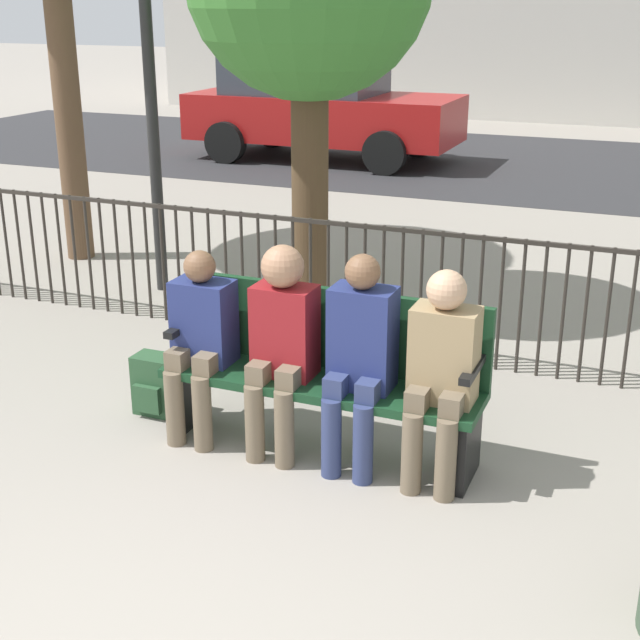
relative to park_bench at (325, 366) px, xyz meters
name	(u,v)px	position (x,y,z in m)	size (l,w,h in m)	color
park_bench	(325,366)	(0.00, 0.00, 0.00)	(1.82, 0.45, 0.92)	#14381E
seated_person_0	(200,336)	(-0.72, -0.13, 0.13)	(0.34, 0.39, 1.12)	brown
seated_person_1	(281,337)	(-0.21, -0.13, 0.19)	(0.34, 0.39, 1.20)	brown
seated_person_2	(359,353)	(0.25, -0.13, 0.17)	(0.34, 0.39, 1.20)	navy
seated_person_3	(441,367)	(0.69, -0.13, 0.16)	(0.34, 0.39, 1.17)	brown
backpack	(155,385)	(-1.14, 0.01, -0.31)	(0.26, 0.22, 0.38)	#284C2D
fence_railing	(402,281)	(-0.02, 1.49, 0.06)	(9.01, 0.03, 0.95)	#2D2823
street_surface	(562,167)	(0.00, 9.68, -0.49)	(24.00, 6.00, 0.01)	#2B2B2D
parked_car_1	(319,106)	(-3.72, 8.94, 0.35)	(4.20, 1.94, 1.62)	maroon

